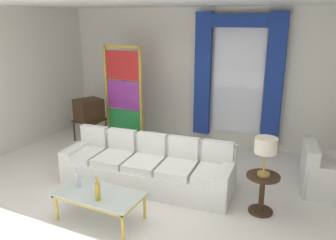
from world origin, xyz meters
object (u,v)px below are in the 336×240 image
(bottle_blue_decanter, at_px, (78,178))
(vintage_tv, at_px, (89,111))
(round_side_table, at_px, (262,190))
(table_lamp_brass, at_px, (266,147))
(armchair_white, at_px, (324,176))
(peacock_figurine, at_px, (132,141))
(bottle_crystal_tall, at_px, (98,190))
(couch_white_long, at_px, (149,167))
(stained_glass_divider, at_px, (124,97))
(coffee_table, at_px, (100,196))

(bottle_blue_decanter, xyz_separation_m, vintage_tv, (-1.79, 2.56, 0.18))
(round_side_table, xyz_separation_m, table_lamp_brass, (0.00, 0.00, 0.67))
(vintage_tv, relative_size, armchair_white, 1.43)
(vintage_tv, relative_size, peacock_figurine, 2.24)
(vintage_tv, xyz_separation_m, table_lamp_brass, (4.21, -1.41, 0.30))
(peacock_figurine, bearing_deg, bottle_crystal_tall, -67.58)
(bottle_blue_decanter, height_order, armchair_white, armchair_white)
(couch_white_long, distance_m, armchair_white, 2.91)
(couch_white_long, xyz_separation_m, vintage_tv, (-2.27, 1.31, 0.42))
(bottle_crystal_tall, distance_m, armchair_white, 3.66)
(couch_white_long, distance_m, stained_glass_divider, 2.34)
(couch_white_long, bearing_deg, vintage_tv, 150.02)
(armchair_white, bearing_deg, round_side_table, -126.82)
(coffee_table, height_order, stained_glass_divider, stained_glass_divider)
(bottle_crystal_tall, relative_size, armchair_white, 0.37)
(coffee_table, distance_m, armchair_white, 3.61)
(vintage_tv, distance_m, round_side_table, 4.46)
(vintage_tv, distance_m, table_lamp_brass, 4.45)
(bottle_blue_decanter, relative_size, armchair_white, 0.35)
(peacock_figurine, height_order, table_lamp_brass, table_lamp_brass)
(stained_glass_divider, relative_size, table_lamp_brass, 3.86)
(couch_white_long, distance_m, bottle_blue_decanter, 1.36)
(coffee_table, height_order, bottle_blue_decanter, bottle_blue_decanter)
(bottle_crystal_tall, height_order, stained_glass_divider, stained_glass_divider)
(bottle_crystal_tall, height_order, round_side_table, bottle_crystal_tall)
(bottle_crystal_tall, bearing_deg, round_side_table, 34.62)
(stained_glass_divider, bearing_deg, coffee_table, -63.62)
(stained_glass_divider, bearing_deg, couch_white_long, -46.93)
(table_lamp_brass, bearing_deg, bottle_crystal_tall, -145.38)
(stained_glass_divider, relative_size, round_side_table, 3.70)
(vintage_tv, bearing_deg, coffee_table, -49.75)
(table_lamp_brass, bearing_deg, armchair_white, 53.18)
(round_side_table, height_order, table_lamp_brass, table_lamp_brass)
(couch_white_long, relative_size, bottle_crystal_tall, 8.62)
(coffee_table, bearing_deg, stained_glass_divider, 116.38)
(coffee_table, xyz_separation_m, vintage_tv, (-2.19, 2.59, 0.36))
(couch_white_long, xyz_separation_m, table_lamp_brass, (1.94, -0.10, 0.72))
(peacock_figurine, xyz_separation_m, table_lamp_brass, (3.02, -1.31, 0.81))
(vintage_tv, height_order, round_side_table, vintage_tv)
(bottle_blue_decanter, relative_size, bottle_crystal_tall, 0.96)
(bottle_crystal_tall, height_order, vintage_tv, vintage_tv)
(armchair_white, relative_size, stained_glass_divider, 0.43)
(peacock_figurine, bearing_deg, vintage_tv, 175.14)
(bottle_crystal_tall, xyz_separation_m, round_side_table, (1.93, 1.33, -0.20))
(coffee_table, xyz_separation_m, armchair_white, (2.82, 2.26, -0.09))
(bottle_blue_decanter, bearing_deg, bottle_crystal_tall, -20.30)
(bottle_blue_decanter, relative_size, stained_glass_divider, 0.15)
(bottle_blue_decanter, xyz_separation_m, stained_glass_divider, (-1.04, 2.88, 0.51))
(bottle_blue_decanter, distance_m, table_lamp_brass, 2.72)
(vintage_tv, distance_m, stained_glass_divider, 0.88)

